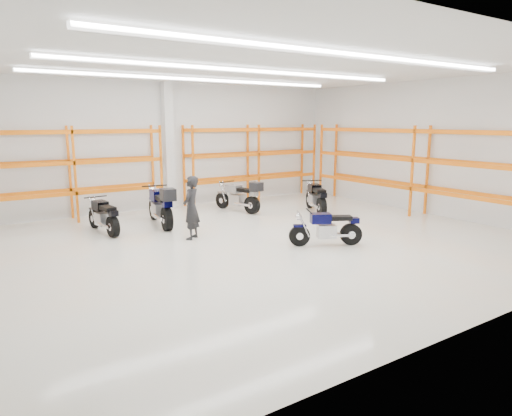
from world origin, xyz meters
TOP-DOWN VIEW (x-y plane):
  - ground at (0.00, 0.00)m, footprint 14.00×14.00m
  - room_shell at (0.00, 0.03)m, footprint 14.02×12.02m
  - motorcycle_main at (1.35, -1.22)m, footprint 1.73×1.00m
  - motorcycle_back_a at (-3.08, 3.27)m, footprint 0.67×2.01m
  - motorcycle_back_b at (-1.40, 3.17)m, footprint 0.82×2.46m
  - motorcycle_back_c at (1.77, 3.78)m, footprint 0.90×2.14m
  - motorcycle_back_d at (3.89, 2.22)m, footprint 1.09×2.03m
  - standing_man at (-1.29, 1.30)m, footprint 0.74×0.72m
  - structural_column at (0.00, 5.82)m, footprint 0.32×0.32m
  - pallet_racking_back_left at (-3.40, 5.48)m, footprint 5.67×0.87m
  - pallet_racking_back_right at (3.40, 5.48)m, footprint 5.67×0.87m
  - pallet_racking_side at (6.48, 0.00)m, footprint 0.87×9.07m

SIDE VIEW (x-z plane):
  - ground at x=0.00m, z-range 0.00..0.00m
  - motorcycle_main at x=1.35m, z-range -0.03..0.90m
  - motorcycle_back_a at x=-3.08m, z-range -0.03..0.96m
  - motorcycle_back_d at x=3.89m, z-range -0.03..1.03m
  - motorcycle_back_c at x=1.77m, z-range -0.02..1.09m
  - motorcycle_back_b at x=-1.40m, z-range -0.03..1.24m
  - standing_man at x=-1.29m, z-range 0.00..1.71m
  - pallet_racking_back_left at x=-3.40m, z-range 0.29..3.29m
  - pallet_racking_back_right at x=3.40m, z-range 0.29..3.29m
  - pallet_racking_side at x=6.48m, z-range 0.31..3.31m
  - structural_column at x=0.00m, z-range 0.00..4.50m
  - room_shell at x=0.00m, z-range 1.03..5.54m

